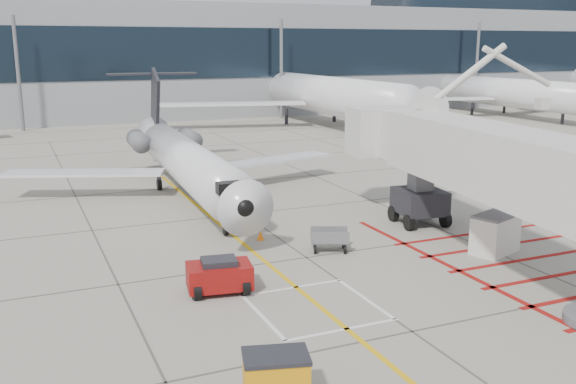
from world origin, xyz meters
name	(u,v)px	position (x,y,z in m)	size (l,w,h in m)	color
ground_plane	(351,289)	(0.00, 0.00, 0.00)	(260.00, 260.00, 0.00)	gray
regional_jet	(194,144)	(-1.84, 14.99, 3.58)	(21.64, 27.28, 7.15)	silver
jet_bridge	(492,173)	(6.82, 0.56, 3.82)	(9.06, 19.12, 7.65)	silver
pushback_tug	(219,274)	(-4.64, 1.73, 0.69)	(2.36, 1.48, 1.38)	maroon
spill_bin	(276,379)	(-5.64, -6.19, 0.71)	(1.63, 1.08, 1.41)	orange
baggage_cart	(330,240)	(1.34, 4.44, 0.53)	(1.67, 1.05, 1.05)	#5C5C61
ground_power_unit	(495,233)	(7.95, 1.33, 0.88)	(2.21, 1.29, 1.75)	silver
cone_nose	(260,235)	(-0.88, 7.22, 0.23)	(0.33, 0.33, 0.46)	orange
cone_side	(238,230)	(-1.55, 8.60, 0.22)	(0.31, 0.31, 0.43)	#F95E0D
terminal_building	(170,59)	(10.00, 70.00, 7.00)	(180.00, 28.00, 14.00)	gray
terminal_glass_band	(198,53)	(10.00, 55.95, 8.00)	(180.00, 0.10, 6.00)	black
terminal_dome	(511,15)	(70.00, 70.00, 14.00)	(40.00, 28.00, 28.00)	black
bg_aircraft_c	(319,70)	(21.23, 46.00, 6.23)	(37.40, 41.56, 12.47)	silver
bg_aircraft_d	(500,73)	(47.25, 46.00, 5.40)	(32.41, 36.02, 10.80)	silver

